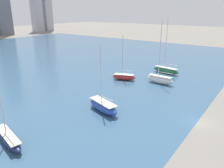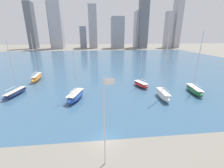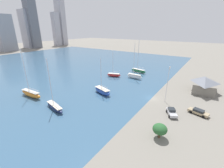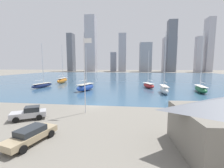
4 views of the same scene
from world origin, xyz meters
The scene contains 12 objects.
ground_plane centered at (0.00, 0.00, 0.00)m, with size 500.00×500.00×0.00m, color gray.
harbor_water centered at (0.00, 70.00, 0.00)m, with size 180.00×140.00×0.00m.
flag_pole centered at (-0.10, -4.43, 6.27)m, with size 1.24×0.14×11.57m.
distant_city_skyline centered at (11.07, 168.20, 26.08)m, with size 179.60×24.28×70.04m.
sailboat_white centered at (15.87, 14.35, 1.19)m, with size 2.14×7.68×16.26m.
sailboat_orange centered at (-22.19, 34.53, 1.19)m, with size 2.44×10.07×16.21m.
sailboat_navy centered at (-22.90, 20.66, 0.89)m, with size 3.59×9.23×14.74m.
sailboat_red centered at (12.93, 23.90, 0.93)m, with size 4.27×6.85×12.34m.
sailboat_green centered at (26.31, 17.12, 1.05)m, with size 3.25×8.85×16.66m.
sailboat_blue centered at (-6.32, 16.03, 1.10)m, with size 4.76×8.57×12.72m.
parked_pickup_silver centered at (-6.98, -8.11, 0.88)m, with size 4.77×3.77×1.75m.
parked_sedan_tan centered at (-2.58, -14.05, 0.80)m, with size 3.05×5.41×1.51m.
Camera 4 is at (6.75, -26.63, 7.34)m, focal length 24.00 mm.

